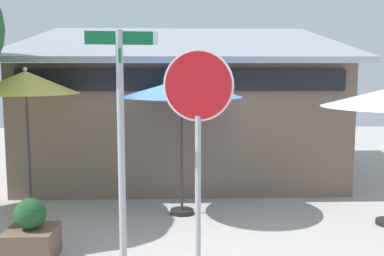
{
  "coord_description": "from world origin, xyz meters",
  "views": [
    {
      "loc": [
        -0.37,
        -7.58,
        2.73
      ],
      "look_at": [
        -0.08,
        1.2,
        1.6
      ],
      "focal_mm": 42.98,
      "sensor_mm": 36.0,
      "label": 1
    }
  ],
  "objects_px": {
    "stop_sign": "(198,123)",
    "patio_umbrella_royal_blue_center": "(182,89)",
    "sidewalk_planter": "(31,235)",
    "street_sign_post": "(121,134)",
    "patio_umbrella_mustard_left": "(26,84)"
  },
  "relations": [
    {
      "from": "stop_sign",
      "to": "sidewalk_planter",
      "type": "height_order",
      "value": "stop_sign"
    },
    {
      "from": "stop_sign",
      "to": "patio_umbrella_royal_blue_center",
      "type": "xyz_separation_m",
      "value": [
        -0.16,
        3.1,
        0.26
      ]
    },
    {
      "from": "sidewalk_planter",
      "to": "street_sign_post",
      "type": "bearing_deg",
      "value": -28.2
    },
    {
      "from": "stop_sign",
      "to": "sidewalk_planter",
      "type": "distance_m",
      "value": 3.11
    },
    {
      "from": "stop_sign",
      "to": "patio_umbrella_royal_blue_center",
      "type": "bearing_deg",
      "value": 92.99
    },
    {
      "from": "stop_sign",
      "to": "sidewalk_planter",
      "type": "relative_size",
      "value": 3.28
    },
    {
      "from": "street_sign_post",
      "to": "patio_umbrella_mustard_left",
      "type": "relative_size",
      "value": 1.16
    },
    {
      "from": "patio_umbrella_mustard_left",
      "to": "sidewalk_planter",
      "type": "relative_size",
      "value": 3.06
    },
    {
      "from": "stop_sign",
      "to": "street_sign_post",
      "type": "bearing_deg",
      "value": 162.42
    },
    {
      "from": "patio_umbrella_royal_blue_center",
      "to": "patio_umbrella_mustard_left",
      "type": "bearing_deg",
      "value": 178.41
    },
    {
      "from": "patio_umbrella_mustard_left",
      "to": "sidewalk_planter",
      "type": "distance_m",
      "value": 3.07
    },
    {
      "from": "street_sign_post",
      "to": "sidewalk_planter",
      "type": "relative_size",
      "value": 3.54
    },
    {
      "from": "stop_sign",
      "to": "sidewalk_planter",
      "type": "bearing_deg",
      "value": 155.84
    },
    {
      "from": "patio_umbrella_royal_blue_center",
      "to": "street_sign_post",
      "type": "bearing_deg",
      "value": -105.45
    },
    {
      "from": "street_sign_post",
      "to": "patio_umbrella_mustard_left",
      "type": "bearing_deg",
      "value": 125.82
    }
  ]
}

